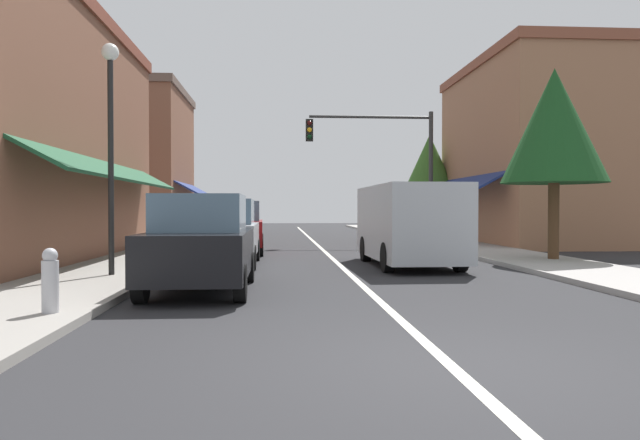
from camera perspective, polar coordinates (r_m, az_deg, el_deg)
name	(u,v)px	position (r m, az deg, el deg)	size (l,w,h in m)	color
ground_plane	(320,247)	(23.69, 0.00, -2.60)	(80.00, 80.00, 0.00)	#28282B
sidewalk_left	(178,246)	(23.93, -13.26, -2.44)	(2.60, 56.00, 0.12)	gray
sidewalk_right	(457,245)	(24.69, 12.85, -2.34)	(2.60, 56.00, 0.12)	#A39E99
lane_center_stripe	(320,247)	(23.69, 0.00, -2.59)	(0.14, 52.00, 0.01)	silver
storefront_left_block	(23,132)	(19.11, -26.32, 7.43)	(5.41, 14.20, 7.34)	brown
storefront_right_block	(534,153)	(28.02, 19.62, 5.98)	(6.76, 10.20, 7.88)	#9E6B4C
storefront_far_left	(138,163)	(34.52, -16.80, 5.20)	(6.23, 8.20, 8.05)	brown
parked_car_nearest_left	(201,244)	(11.17, -11.17, -2.21)	(1.80, 4.11, 1.77)	black
parked_car_second_left	(224,233)	(16.27, -9.04, -1.18)	(1.79, 4.10, 1.77)	#B7BABF
parked_car_third_left	(237,228)	(20.52, -7.88, -0.72)	(1.86, 4.14, 1.77)	maroon
van_in_lane	(408,223)	(16.07, 8.36, -0.25)	(2.08, 5.22, 2.12)	#B2B7BC
traffic_signal_mast_arm	(387,153)	(25.53, 6.36, 6.33)	(5.39, 0.50, 5.61)	#333333
street_lamp_left_near	(111,122)	(13.57, -19.20, 8.75)	(0.36, 0.36, 4.99)	black
tree_right_near	(554,126)	(18.10, 21.28, 8.25)	(2.89, 2.89, 5.41)	#4C331E
tree_right_far	(430,164)	(31.29, 10.32, 5.28)	(2.63, 2.63, 5.29)	#4C331E
fire_hydrant	(50,281)	(8.88, -24.17, -5.26)	(0.22, 0.22, 0.87)	#B2B2B7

